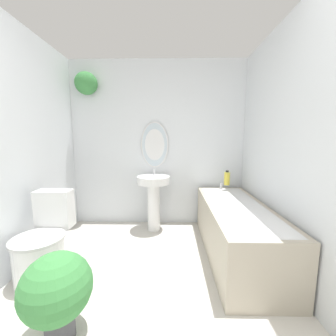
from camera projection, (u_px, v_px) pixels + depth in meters
name	position (u px, v px, depth m)	size (l,w,h in m)	color
wall_back	(153.00, 140.00, 3.05)	(2.64, 0.31, 2.40)	silver
wall_right	(300.00, 149.00, 1.73)	(0.06, 2.72, 2.40)	silver
toilet	(44.00, 246.00, 1.90)	(0.44, 0.59, 0.77)	white
pedestal_sink	(154.00, 193.00, 2.87)	(0.45, 0.45, 0.87)	white
bathtub	(236.00, 229.00, 2.28)	(0.63, 1.65, 0.65)	#B2A893
shampoo_bottle	(227.00, 178.00, 2.86)	(0.08, 0.08, 0.20)	gold
potted_plant	(57.00, 290.00, 1.29)	(0.43, 0.43, 0.58)	#47474C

